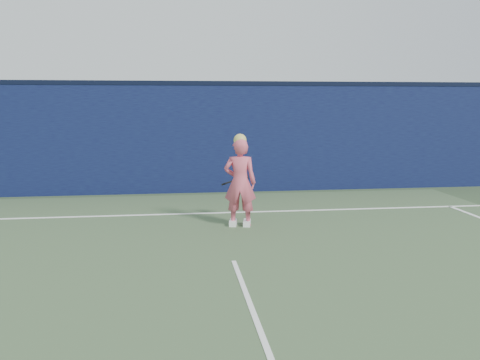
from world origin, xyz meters
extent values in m
plane|color=#30442A|center=(0.00, 0.00, 0.00)|extent=(80.00, 80.00, 0.00)
cube|color=#0C0F36|center=(0.00, 6.50, 1.25)|extent=(24.00, 0.40, 2.50)
cube|color=black|center=(0.00, 6.50, 2.55)|extent=(24.00, 0.42, 0.10)
imported|color=#D9546A|center=(0.34, 2.97, 0.76)|extent=(0.61, 0.46, 1.51)
sphere|color=#D0C45D|center=(0.34, 2.97, 1.48)|extent=(0.22, 0.22, 0.22)
cube|color=white|center=(0.46, 2.95, 0.05)|extent=(0.17, 0.30, 0.10)
cube|color=white|center=(0.22, 2.99, 0.05)|extent=(0.17, 0.30, 0.10)
torus|color=black|center=(0.44, 3.46, 0.76)|extent=(0.27, 0.16, 0.28)
torus|color=#D3DE14|center=(0.44, 3.46, 0.76)|extent=(0.22, 0.12, 0.23)
cylinder|color=beige|center=(0.44, 3.46, 0.76)|extent=(0.21, 0.12, 0.22)
cylinder|color=black|center=(0.24, 3.44, 0.70)|extent=(0.25, 0.09, 0.09)
cylinder|color=black|center=(0.12, 3.43, 0.67)|extent=(0.12, 0.06, 0.06)
cube|color=white|center=(0.00, 4.00, 0.01)|extent=(11.00, 0.08, 0.01)
camera|label=1|loc=(-0.76, -5.52, 2.12)|focal=38.00mm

